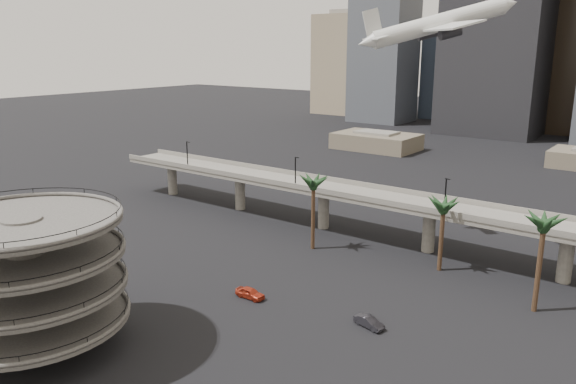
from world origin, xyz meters
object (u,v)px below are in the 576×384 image
Objects in this scene: car_a at (250,293)px; car_b at (369,322)px; parking_ramp at (28,271)px; overpass at (374,201)px; airborne_jet at (438,24)px.

car_b is (17.85, 2.63, -0.07)m from car_a.
parking_ramp is at bearing 154.77° from car_a.
overpass is at bearing 40.61° from car_b.
parking_ramp reaches higher than car_b.
overpass reaches higher than car_a.
parking_ramp is 4.91× the size of car_a.
airborne_jet is at bearing 75.48° from parking_ramp.
parking_ramp is 0.90× the size of airborne_jet.
airborne_jet reaches higher than overpass.
airborne_jet is 5.47× the size of car_a.
car_a is (-6.97, -45.01, -38.14)m from airborne_jet.
airborne_jet reaches higher than parking_ramp.
overpass reaches higher than car_b.
car_a is 1.06× the size of car_b.
parking_ramp is 41.79m from car_b.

